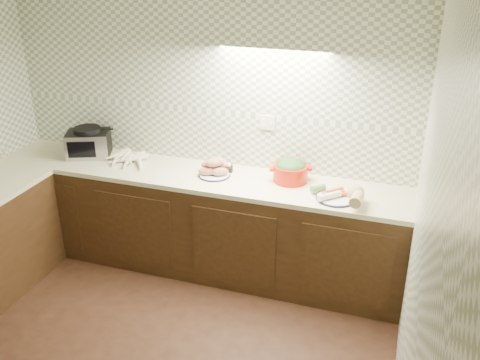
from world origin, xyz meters
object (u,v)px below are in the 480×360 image
(dutch_oven, at_px, (291,170))
(veg_plate, at_px, (345,194))
(parsnip_pile, at_px, (128,159))
(sweet_potato_plate, at_px, (214,168))
(onion_bowl, at_px, (225,167))
(toaster_oven, at_px, (88,143))

(dutch_oven, height_order, veg_plate, dutch_oven)
(dutch_oven, distance_m, veg_plate, 0.53)
(parsnip_pile, xyz_separation_m, sweet_potato_plate, (0.83, -0.02, 0.03))
(parsnip_pile, xyz_separation_m, veg_plate, (1.93, -0.15, 0.02))
(onion_bowl, bearing_deg, sweet_potato_plate, -115.94)
(parsnip_pile, height_order, veg_plate, veg_plate)
(sweet_potato_plate, bearing_deg, veg_plate, -6.42)
(toaster_oven, height_order, onion_bowl, toaster_oven)
(toaster_oven, height_order, parsnip_pile, toaster_oven)
(onion_bowl, bearing_deg, veg_plate, -12.68)
(toaster_oven, relative_size, sweet_potato_plate, 1.69)
(toaster_oven, distance_m, dutch_oven, 1.88)
(sweet_potato_plate, xyz_separation_m, veg_plate, (1.11, -0.12, -0.01))
(parsnip_pile, xyz_separation_m, onion_bowl, (0.88, 0.09, 0.00))
(parsnip_pile, relative_size, veg_plate, 0.93)
(sweet_potato_plate, distance_m, onion_bowl, 0.13)
(onion_bowl, height_order, veg_plate, veg_plate)
(toaster_oven, height_order, sweet_potato_plate, toaster_oven)
(dutch_oven, bearing_deg, onion_bowl, 157.17)
(toaster_oven, bearing_deg, veg_plate, -27.55)
(sweet_potato_plate, xyz_separation_m, onion_bowl, (0.05, 0.11, -0.03))
(sweet_potato_plate, xyz_separation_m, dutch_oven, (0.63, 0.09, 0.03))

